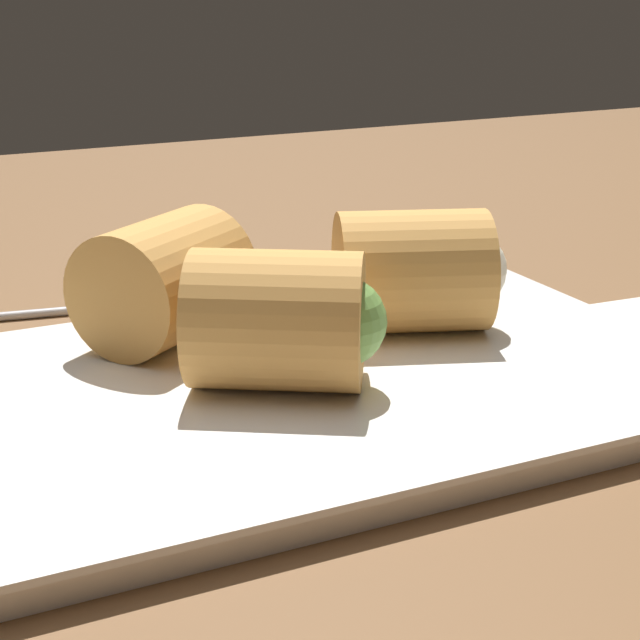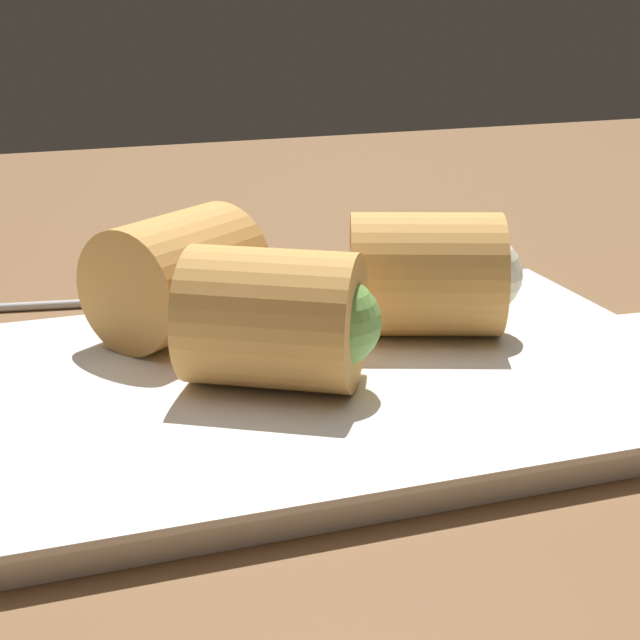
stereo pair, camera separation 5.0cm
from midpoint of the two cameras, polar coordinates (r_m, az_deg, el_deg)
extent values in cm
cube|color=brown|center=(50.02, -1.26, -4.76)|extent=(180.00, 140.00, 2.00)
cube|color=white|center=(47.95, -2.99, -3.78)|extent=(32.80, 22.02, 1.20)
cube|color=white|center=(47.67, -3.01, -2.94)|extent=(34.11, 22.90, 0.30)
cylinder|color=#D19347|center=(51.94, 2.19, 2.57)|extent=(8.87, 8.10, 5.97)
sphere|color=beige|center=(52.37, 5.16, 2.65)|extent=(3.88, 3.88, 3.88)
cylinder|color=#D19347|center=(51.32, -11.12, 2.02)|extent=(9.38, 9.10, 5.97)
sphere|color=beige|center=(53.37, -9.29, 2.78)|extent=(3.88, 3.88, 3.88)
cylinder|color=#D19347|center=(45.09, -5.51, -0.05)|extent=(9.29, 8.85, 5.97)
sphere|color=#6B9E47|center=(44.68, -2.06, -0.16)|extent=(3.88, 3.88, 3.88)
cylinder|color=#B2B2B7|center=(61.78, -15.29, 0.46)|extent=(12.53, 2.58, 0.50)
ellipsoid|color=#B2B2B7|center=(62.89, -4.36, 1.70)|extent=(3.57, 2.96, 1.11)
camera|label=1|loc=(0.03, -93.06, -1.04)|focal=60.00mm
camera|label=2|loc=(0.03, 86.94, 1.04)|focal=60.00mm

